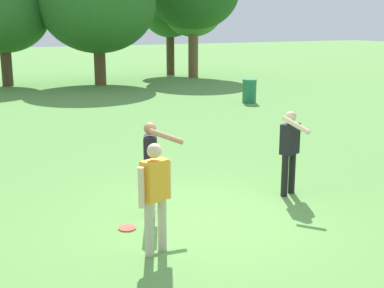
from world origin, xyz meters
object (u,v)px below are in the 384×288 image
at_px(person_bystander, 151,161).
at_px(tree_far_right, 97,3).
at_px(frisbee, 127,228).
at_px(tree_back_right, 193,11).
at_px(person_thrower, 290,146).
at_px(tree_slender_mid, 170,15).
at_px(trash_can_beside_table, 249,91).
at_px(person_catcher, 155,191).
at_px(tree_broad_center, 2,13).

height_order(person_bystander, tree_far_right, tree_far_right).
xyz_separation_m(frisbee, tree_back_right, (11.47, 20.65, 3.78)).
distance_m(person_thrower, tree_slender_mid, 23.19).
bearing_deg(tree_far_right, trash_can_beside_table, -66.77).
xyz_separation_m(person_thrower, person_catcher, (-3.30, -1.27, -0.02)).
relative_size(trash_can_beside_table, tree_broad_center, 0.17).
relative_size(trash_can_beside_table, tree_far_right, 0.14).
bearing_deg(person_thrower, trash_can_beside_table, 61.24).
distance_m(person_catcher, trash_can_beside_table, 14.46).
xyz_separation_m(tree_broad_center, tree_back_right, (10.60, 0.06, 0.18)).
bearing_deg(tree_back_right, tree_broad_center, -179.68).
relative_size(person_bystander, trash_can_beside_table, 1.71).
height_order(person_catcher, trash_can_beside_table, person_catcher).
xyz_separation_m(person_thrower, tree_slender_mid, (7.29, 21.86, 2.60)).
distance_m(tree_broad_center, tree_back_right, 10.60).
relative_size(tree_far_right, tree_back_right, 1.24).
bearing_deg(person_catcher, tree_back_right, 62.29).
relative_size(person_catcher, frisbee, 5.67).
height_order(tree_broad_center, tree_slender_mid, tree_broad_center).
height_order(person_thrower, frisbee, person_thrower).
distance_m(tree_slender_mid, tree_back_right, 1.66).
relative_size(frisbee, tree_broad_center, 0.05).
height_order(person_thrower, person_bystander, same).
xyz_separation_m(person_bystander, trash_can_beside_table, (8.34, 9.97, -0.48)).
bearing_deg(person_catcher, tree_slender_mid, 65.39).
distance_m(frisbee, tree_far_right, 20.08).
bearing_deg(tree_back_right, person_bystander, -118.22).
bearing_deg(tree_broad_center, trash_can_beside_table, -51.69).
height_order(tree_broad_center, tree_far_right, tree_far_right).
bearing_deg(tree_far_right, tree_broad_center, 159.45).
bearing_deg(trash_can_beside_table, tree_far_right, 113.23).
height_order(person_catcher, frisbee, person_catcher).
height_order(tree_far_right, tree_back_right, tree_far_right).
bearing_deg(tree_back_right, frisbee, -119.05).
distance_m(person_thrower, person_bystander, 2.78).
height_order(person_catcher, tree_slender_mid, tree_slender_mid).
xyz_separation_m(person_thrower, person_bystander, (-2.77, 0.17, 0.00)).
bearing_deg(tree_slender_mid, trash_can_beside_table, -98.39).
distance_m(tree_broad_center, tree_slender_mid, 9.91).
distance_m(person_thrower, frisbee, 3.51).
distance_m(trash_can_beside_table, tree_back_right, 11.09).
bearing_deg(person_bystander, frisbee, -146.18).
bearing_deg(trash_can_beside_table, person_catcher, -127.84).
distance_m(trash_can_beside_table, tree_broad_center, 13.39).
height_order(frisbee, tree_back_right, tree_back_right).
xyz_separation_m(person_catcher, tree_far_right, (5.19, 19.98, 3.18)).
bearing_deg(tree_back_right, tree_slender_mid, 119.07).
bearing_deg(person_bystander, tree_broad_center, 89.24).
height_order(person_catcher, person_bystander, same).
relative_size(person_bystander, tree_slender_mid, 0.33).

